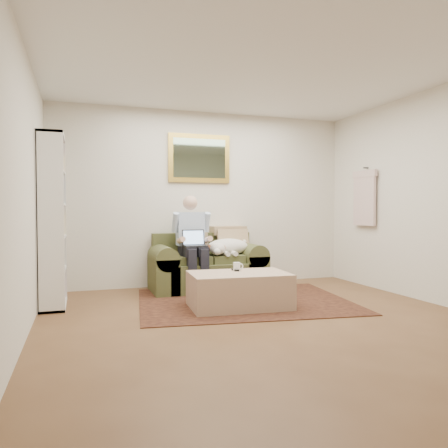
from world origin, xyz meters
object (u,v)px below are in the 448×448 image
seated_man (193,244)px  sleeping_dog (228,247)px  laptop (194,242)px  bookshelf (52,221)px  sofa (207,270)px  coffee_mug (237,267)px  ottoman (239,290)px

seated_man → sleeping_dog: (0.52, 0.07, -0.06)m
laptop → sleeping_dog: (0.52, 0.13, -0.09)m
sleeping_dog → bookshelf: bookshelf is taller
sleeping_dog → sofa: bearing=164.3°
sofa → seated_man: seated_man is taller
seated_man → bookshelf: size_ratio=0.67×
coffee_mug → ottoman: bearing=-100.8°
sofa → sleeping_dog: size_ratio=2.43×
coffee_mug → laptop: bearing=109.0°
sleeping_dog → bookshelf: 2.36m
laptop → bookshelf: 1.82m
ottoman → coffee_mug: bearing=79.2°
sleeping_dog → bookshelf: bearing=-170.5°
sleeping_dog → coffee_mug: bearing=-102.8°
sofa → coffee_mug: (0.06, -1.07, 0.18)m
sofa → laptop: size_ratio=5.15×
seated_man → bookshelf: (-1.77, -0.32, 0.33)m
laptop → ottoman: laptop is taller
sleeping_dog → coffee_mug: size_ratio=6.52×
ottoman → coffee_mug: 0.30m
laptop → ottoman: size_ratio=0.27×
seated_man → sleeping_dog: seated_man is taller
seated_man → bookshelf: bookshelf is taller
seated_man → laptop: size_ratio=4.33×
sofa → coffee_mug: sofa is taller
seated_man → coffee_mug: bearing=-72.2°
laptop → coffee_mug: (0.30, -0.86, -0.24)m
sofa → seated_man: bearing=-148.5°
sleeping_dog → coffee_mug: sleeping_dog is taller
sofa → coffee_mug: 1.09m
sofa → sleeping_dog: sofa is taller
ottoman → coffee_mug: size_ratio=11.20×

